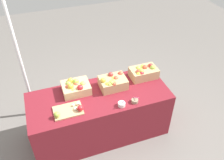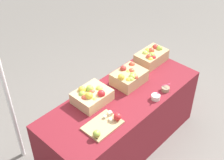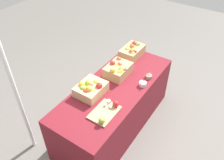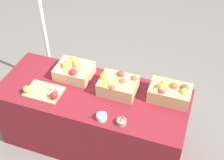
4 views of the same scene
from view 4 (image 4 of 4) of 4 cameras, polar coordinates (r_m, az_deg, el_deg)
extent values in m
plane|color=slate|center=(3.53, -3.26, -11.13)|extent=(10.00, 10.00, 0.00)
cube|color=maroon|center=(3.24, -3.51, -7.14)|extent=(1.90, 0.76, 0.74)
cube|color=tan|center=(2.91, 10.86, -2.46)|extent=(0.39, 0.25, 0.14)
sphere|color=gold|center=(2.83, 8.33, -2.13)|extent=(0.08, 0.08, 0.08)
sphere|color=#D14C33|center=(2.88, 11.56, -1.20)|extent=(0.08, 0.08, 0.08)
sphere|color=#B2332D|center=(2.89, 13.51, -1.50)|extent=(0.08, 0.08, 0.08)
sphere|color=#D14C33|center=(2.84, 8.81, -1.49)|extent=(0.08, 0.08, 0.08)
sphere|color=#B2C64C|center=(2.91, 9.93, -0.69)|extent=(0.08, 0.08, 0.08)
sphere|color=red|center=(2.82, 9.18, -2.23)|extent=(0.08, 0.08, 0.08)
sphere|color=#99B742|center=(2.82, 9.47, -1.61)|extent=(0.08, 0.08, 0.08)
sphere|color=#B2C64C|center=(2.91, 11.27, -1.07)|extent=(0.08, 0.08, 0.08)
sphere|color=gold|center=(2.91, 13.47, -1.55)|extent=(0.08, 0.08, 0.08)
sphere|color=gold|center=(2.93, 11.55, -0.88)|extent=(0.08, 0.08, 0.08)
sphere|color=#99B742|center=(2.84, 13.44, -2.21)|extent=(0.08, 0.08, 0.08)
cube|color=tan|center=(2.94, 1.14, -1.13)|extent=(0.36, 0.28, 0.14)
sphere|color=gold|center=(2.87, -1.35, -0.90)|extent=(0.07, 0.07, 0.07)
sphere|color=#B2332D|center=(2.94, 1.65, 1.09)|extent=(0.07, 0.07, 0.07)
sphere|color=#B2332D|center=(2.97, 1.52, 0.47)|extent=(0.07, 0.07, 0.07)
sphere|color=#B2C64C|center=(2.83, -0.37, -0.83)|extent=(0.07, 0.07, 0.07)
sphere|color=#99B742|center=(2.83, 0.16, -0.74)|extent=(0.07, 0.07, 0.07)
sphere|color=gold|center=(2.91, -1.59, 0.68)|extent=(0.07, 0.07, 0.07)
sphere|color=#D14C33|center=(2.92, 4.20, 0.18)|extent=(0.07, 0.07, 0.07)
sphere|color=#D14C33|center=(2.89, 1.96, -0.39)|extent=(0.07, 0.07, 0.07)
sphere|color=#D14C33|center=(2.83, 0.03, -1.33)|extent=(0.07, 0.07, 0.07)
sphere|color=#99B742|center=(2.92, 1.44, -0.24)|extent=(0.07, 0.07, 0.07)
sphere|color=#B2C64C|center=(2.85, -1.00, -1.02)|extent=(0.07, 0.07, 0.07)
cube|color=tan|center=(3.14, -7.12, 1.65)|extent=(0.36, 0.30, 0.12)
sphere|color=#D14C33|center=(3.15, -9.03, 2.57)|extent=(0.08, 0.08, 0.08)
sphere|color=#B2C64C|center=(3.07, -5.72, 1.83)|extent=(0.08, 0.08, 0.08)
sphere|color=gold|center=(3.10, -8.75, 2.62)|extent=(0.08, 0.08, 0.08)
sphere|color=#99B742|center=(3.18, -8.26, 3.22)|extent=(0.08, 0.08, 0.08)
sphere|color=#D14C33|center=(3.12, -6.99, 2.32)|extent=(0.08, 0.08, 0.08)
sphere|color=#99B742|center=(3.08, -8.86, 1.19)|extent=(0.08, 0.08, 0.08)
sphere|color=gold|center=(3.18, -7.34, 3.77)|extent=(0.08, 0.08, 0.08)
sphere|color=#99B742|center=(3.13, -6.65, 3.08)|extent=(0.08, 0.08, 0.08)
sphere|color=red|center=(3.02, -7.38, 1.42)|extent=(0.08, 0.08, 0.08)
cube|color=tan|center=(3.04, -12.70, -2.15)|extent=(0.36, 0.25, 0.02)
sphere|color=red|center=(2.91, -10.91, -2.88)|extent=(0.08, 0.08, 0.08)
cube|color=beige|center=(2.97, -11.56, -2.60)|extent=(0.04, 0.04, 0.03)
sphere|color=#99B742|center=(3.04, -15.80, -1.71)|extent=(0.07, 0.07, 0.07)
cube|color=beige|center=(2.98, -11.21, -2.44)|extent=(0.03, 0.03, 0.03)
cube|color=beige|center=(3.02, -11.01, -1.65)|extent=(0.03, 0.03, 0.03)
cube|color=beige|center=(2.99, -10.00, -1.91)|extent=(0.05, 0.05, 0.04)
cylinder|color=gray|center=(2.68, 1.82, -7.92)|extent=(0.09, 0.09, 0.05)
cylinder|color=#EA598C|center=(2.65, 2.22, -7.23)|extent=(0.05, 0.08, 0.05)
cylinder|color=silver|center=(2.72, -1.94, -6.97)|extent=(0.09, 0.09, 0.05)
cylinder|color=#EA598C|center=(2.66, -1.79, -6.49)|extent=(0.07, 0.07, 0.07)
cylinder|color=white|center=(3.65, -13.18, 12.10)|extent=(0.04, 0.04, 2.14)
camera|label=1|loc=(1.56, -87.09, 7.52)|focal=38.35mm
camera|label=2|loc=(2.80, -70.78, 18.46)|focal=49.31mm
camera|label=3|loc=(2.89, -61.80, 20.35)|focal=37.44mm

